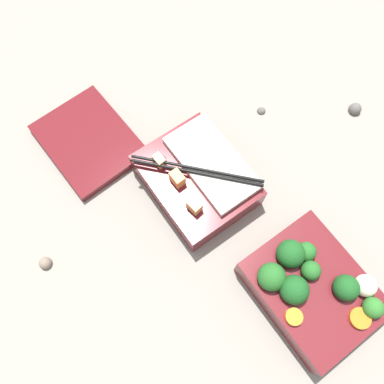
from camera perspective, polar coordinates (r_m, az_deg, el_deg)
name	(u,v)px	position (r m, az deg, el deg)	size (l,w,h in m)	color
ground_plane	(254,239)	(0.64, 9.44, -7.09)	(3.00, 3.00, 0.00)	gray
bento_tray_vegetable	(311,286)	(0.61, 17.63, -13.54)	(0.19, 0.15, 0.09)	maroon
bento_tray_rice	(198,179)	(0.63, 0.85, 2.07)	(0.19, 0.16, 0.08)	maroon
bento_lid	(89,141)	(0.72, -15.47, 7.53)	(0.18, 0.14, 0.02)	maroon
pebble_0	(355,109)	(0.79, 23.58, 11.50)	(0.02, 0.02, 0.02)	#595651
pebble_1	(45,263)	(0.66, -21.43, -10.06)	(0.02, 0.02, 0.02)	#7A6B5B
pebble_2	(262,110)	(0.74, 10.55, 12.16)	(0.02, 0.02, 0.02)	#595651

